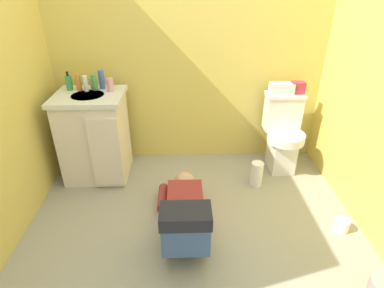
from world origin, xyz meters
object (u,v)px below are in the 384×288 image
Objects in this scene: toilet at (283,134)px; bottle_blue at (102,80)px; soap_dispenser at (69,83)px; toilet_paper_roll at (341,225)px; faucet at (91,84)px; bottle_white at (85,84)px; paper_towel_roll at (257,174)px; vanity_cabinet at (95,136)px; bottle_amber at (78,82)px; bottle_green at (94,82)px; person_plumber at (185,213)px; tissue_box at (282,88)px; bottle_pink at (110,85)px; toiletry_bag at (298,88)px.

toilet is 1.78m from bottle_blue.
soap_dispenser is 2.56m from toilet_paper_roll.
faucet is 0.72× the size of bottle_white.
bottle_blue is 0.71× the size of paper_towel_roll.
vanity_cabinet is at bearing -121.13° from bottle_blue.
bottle_amber is 1.04× the size of bottle_green.
paper_towel_roll is 0.81m from toilet_paper_roll.
toilet is at bearing -0.12° from bottle_white.
toilet_paper_roll is (1.20, -0.02, -0.13)m from person_plumber.
bottle_white is (-0.86, 0.91, 0.71)m from person_plumber.
toilet_paper_roll is (0.53, -0.61, -0.07)m from paper_towel_roll.
person_plumber is at bearing -53.24° from bottle_blue.
tissue_box is 1.65m from bottle_blue.
bottle_green is at bearing 154.10° from toilet_paper_roll.
faucet is 0.09× the size of person_plumber.
toilet is at bearing -1.99° from faucet.
bottle_blue is at bearing -179.28° from tissue_box.
bottle_blue is (0.10, 0.01, 0.03)m from faucet.
bottle_white reaches higher than vanity_cabinet.
bottle_white is 1.20× the size of bottle_pink.
toiletry_bag is at bearing 2.57° from bottle_white.
tissue_box is 1.94m from soap_dispenser.
bottle_amber is 2.47m from toilet_paper_roll.
faucet is 0.60× the size of soap_dispenser.
bottle_amber is 0.28m from bottle_pink.
person_plumber is 9.68× the size of toilet_paper_roll.
person_plumber is (0.82, -0.97, -0.69)m from faucet.
faucet is at bearing -179.14° from toiletry_bag.
soap_dispenser reaches higher than bottle_white.
bottle_amber is 1.80m from paper_towel_roll.
bottle_white is (-0.03, -0.06, 0.02)m from faucet.
bottle_pink is at bearing -176.64° from tissue_box.
bottle_amber is at bearing 162.54° from bottle_white.
toilet_paper_roll is at bearing -25.90° from bottle_green.
bottle_pink reaches higher than vanity_cabinet.
bottle_pink is (0.18, -0.06, 0.01)m from faucet.
toilet is 6.05× the size of toiletry_bag.
bottle_white is (-0.04, 0.09, 0.47)m from vanity_cabinet.
toilet_paper_roll is (0.27, -1.02, -0.75)m from tissue_box.
bottle_white is at bearing -13.69° from soap_dispenser.
soap_dispenser is 0.09m from bottle_amber.
tissue_box is 1.48× the size of bottle_amber.
bottle_blue is (-0.73, 0.97, 0.73)m from person_plumber.
bottle_white is at bearing -155.65° from bottle_green.
tissue_box is (-0.05, 0.09, 0.43)m from toilet.
bottle_pink is (0.28, -0.03, -0.02)m from bottle_amber.
bottle_amber is at bearing -178.12° from toiletry_bag.
bottle_green is (0.14, 0.01, -0.00)m from bottle_amber.
toiletry_bag reaches higher than paper_towel_roll.
person_plumber is 6.27× the size of bottle_blue.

